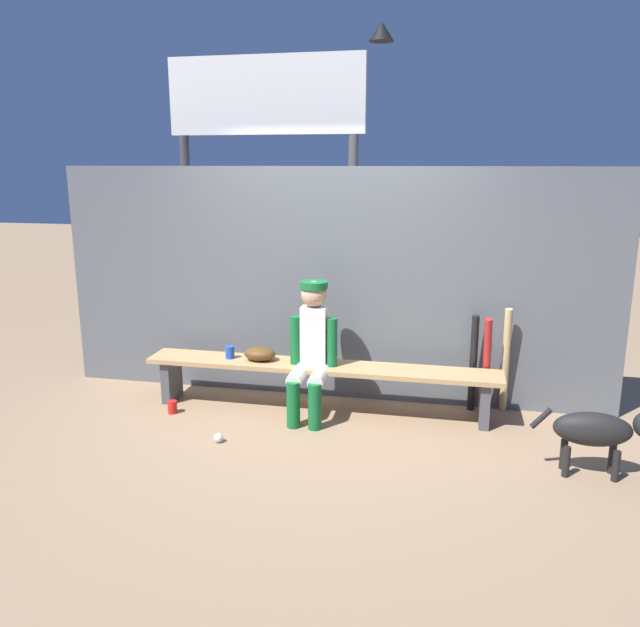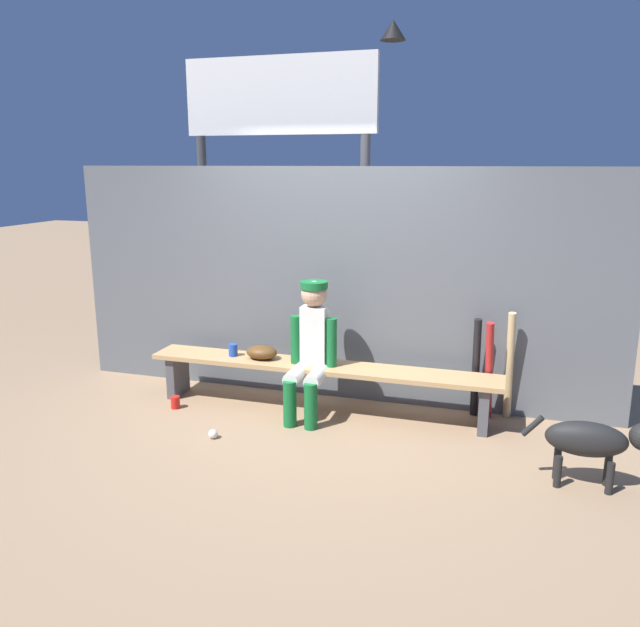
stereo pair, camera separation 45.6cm
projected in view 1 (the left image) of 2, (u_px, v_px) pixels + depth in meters
The scene contains 13 objects.
ground_plane at pixel (320, 411), 5.55m from camera, with size 30.00×30.00×0.00m, color #937556.
chainlink_fence at pixel (329, 285), 5.68m from camera, with size 5.04×0.03×2.09m, color #595E63.
dugout_bench at pixel (320, 373), 5.47m from camera, with size 3.07×0.36×0.43m.
player_seated at pixel (311, 346), 5.31m from camera, with size 0.41×0.55×1.15m.
baseball_glove at pixel (260, 354), 5.54m from camera, with size 0.28×0.20×0.12m, color #593819.
bat_aluminum_black at pixel (473, 364), 5.45m from camera, with size 0.06×0.06×0.86m, color black.
bat_aluminum_red at pixel (487, 366), 5.38m from camera, with size 0.06×0.06×0.87m, color #B22323.
bat_wood_natural at pixel (506, 361), 5.42m from camera, with size 0.06×0.06×0.93m, color tan.
baseball at pixel (218, 438), 4.92m from camera, with size 0.07×0.07×0.07m, color white.
cup_on_ground at pixel (172, 407), 5.49m from camera, with size 0.08×0.08×0.11m, color red.
cup_on_bench at pixel (230, 352), 5.61m from camera, with size 0.08×0.08×0.11m, color #1E47AD.
scoreboard at pixel (272, 134), 6.47m from camera, with size 2.32×0.27×3.41m.
dog at pixel (601, 430), 4.33m from camera, with size 0.84×0.20×0.49m.
Camera 1 is at (1.09, -5.08, 2.12)m, focal length 35.61 mm.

